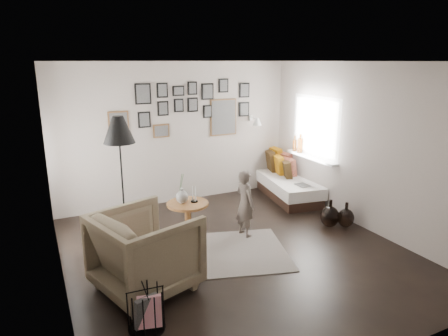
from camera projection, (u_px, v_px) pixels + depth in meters
name	position (u px, v px, depth m)	size (l,w,h in m)	color
ground	(236.00, 252.00, 5.62)	(4.80, 4.80, 0.00)	black
wall_back	(177.00, 134.00, 7.37)	(4.50, 4.50, 0.00)	#A3978E
wall_front	(376.00, 230.00, 3.20)	(4.50, 4.50, 0.00)	#A3978E
wall_left	(54.00, 185.00, 4.34)	(4.80, 4.80, 0.00)	#A3978E
wall_right	(365.00, 147.00, 6.23)	(4.80, 4.80, 0.00)	#A3978E
ceiling	(238.00, 61.00, 4.94)	(4.80, 4.80, 0.00)	white
door_left	(51.00, 179.00, 5.45)	(0.00, 2.14, 2.14)	white
window_right	(307.00, 153.00, 7.46)	(0.15, 1.32, 1.30)	white
gallery_wall	(191.00, 109.00, 7.36)	(2.74, 0.03, 1.08)	brown
wall_sconce	(257.00, 121.00, 7.75)	(0.18, 0.36, 0.16)	white
rug	(217.00, 253.00, 5.58)	(1.93, 1.35, 0.01)	#BBAFA4
pedestal_table	(188.00, 219.00, 6.17)	(0.64, 0.64, 0.51)	brown
vase	(182.00, 194.00, 6.05)	(0.18, 0.18, 0.46)	black
candles	(194.00, 195.00, 6.12)	(0.11, 0.11, 0.24)	black
daybed	(285.00, 182.00, 7.89)	(1.05, 1.87, 0.87)	black
magazine_on_daybed	(303.00, 185.00, 7.28)	(0.20, 0.27, 0.01)	black
armchair	(146.00, 251.00, 4.61)	(1.02, 1.05, 0.96)	#6E624A
armchair_cushion	(147.00, 249.00, 4.66)	(0.43, 0.43, 0.11)	white
floor_lamp	(119.00, 135.00, 5.50)	(0.44, 0.44, 1.88)	black
magazine_basket	(146.00, 310.00, 3.96)	(0.38, 0.38, 0.44)	black
demijohn_large	(330.00, 216.00, 6.44)	(0.30, 0.30, 0.46)	black
demijohn_small	(346.00, 218.00, 6.43)	(0.27, 0.27, 0.41)	black
child	(245.00, 204.00, 6.03)	(0.38, 0.25, 1.04)	#524741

